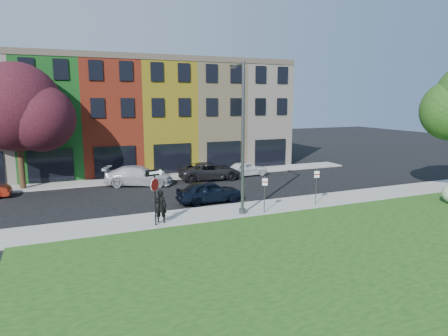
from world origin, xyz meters
name	(u,v)px	position (x,y,z in m)	size (l,w,h in m)	color
ground	(256,227)	(0.00, 0.00, 0.00)	(120.00, 120.00, 0.00)	black
sidewalk_near	(262,208)	(2.00, 3.00, 0.06)	(40.00, 3.00, 0.12)	gray
sidewalk_far	(142,179)	(-3.00, 15.00, 0.06)	(40.00, 2.40, 0.12)	gray
rowhouse_block	(133,117)	(-2.50, 21.18, 4.99)	(30.00, 10.12, 10.00)	beige
stop_sign	(155,186)	(-4.95, 1.99, 2.26)	(1.01, 0.37, 3.01)	black
man	(161,206)	(-4.58, 2.35, 1.02)	(0.78, 0.66, 1.80)	black
sedan_near	(209,192)	(-0.49, 5.74, 0.73)	(4.32, 1.81, 1.46)	black
parked_car_silver	(139,176)	(-3.70, 12.86, 0.77)	(5.70, 3.89, 1.53)	#BAB9BF
parked_car_dark	(210,171)	(2.25, 12.76, 0.73)	(5.46, 2.88, 1.46)	black
parked_car_white	(246,169)	(5.84, 13.07, 0.64)	(3.84, 1.71, 1.28)	white
street_lamp	(242,139)	(0.24, 2.36, 4.48)	(0.73, 2.56, 8.64)	#4D5053
parking_sign_a	(265,190)	(1.51, 1.89, 1.46)	(0.30, 0.16, 2.14)	#4D5053
parking_sign_b	(316,183)	(5.31, 2.10, 1.54)	(0.30, 0.16, 2.28)	#4D5053
tree_purple	(18,109)	(-11.88, 14.76, 5.99)	(7.74, 6.77, 9.26)	black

